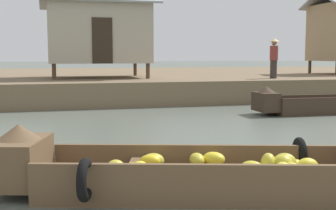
% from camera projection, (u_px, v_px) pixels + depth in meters
% --- Properties ---
extents(ground_plane, '(300.00, 300.00, 0.00)m').
position_uv_depth(ground_plane, '(142.00, 127.00, 11.03)').
color(ground_plane, '#596056').
extents(riverbank_strip, '(160.00, 20.00, 0.89)m').
position_uv_depth(riverbank_strip, '(93.00, 80.00, 24.62)').
color(riverbank_strip, '#756047').
rests_on(riverbank_strip, ground).
extents(banana_boat, '(5.60, 2.53, 0.92)m').
position_uv_depth(banana_boat, '(206.00, 170.00, 5.69)').
color(banana_boat, brown).
rests_on(banana_boat, ground).
extents(stilt_house_left, '(4.85, 3.80, 4.03)m').
position_uv_depth(stilt_house_left, '(98.00, 31.00, 18.57)').
color(stilt_house_left, '#4C3826').
rests_on(stilt_house_left, riverbank_strip).
extents(vendor_person, '(0.44, 0.44, 1.66)m').
position_uv_depth(vendor_person, '(274.00, 56.00, 17.96)').
color(vendor_person, '#332D28').
rests_on(vendor_person, riverbank_strip).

